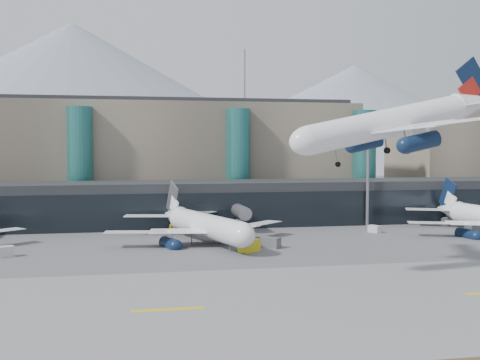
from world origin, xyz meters
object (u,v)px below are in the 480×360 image
object	(u,v)px
hero_jet	(406,113)
veh_g	(375,229)
veh_c	(271,243)
veh_d	(446,222)
veh_a	(4,252)
jet_parked_mid	(198,217)
veh_h	(249,246)
veh_b	(176,229)
lightmast_mid	(368,163)

from	to	relation	value
hero_jet	veh_g	world-z (taller)	hero_jet
veh_c	veh_d	bearing A→B (deg)	69.90
veh_a	veh_g	distance (m)	72.69
jet_parked_mid	veh_d	bearing A→B (deg)	-94.16
veh_c	veh_h	bearing A→B (deg)	-99.98
veh_d	veh_h	xyz separation A→B (m)	(-51.99, -26.37, 0.24)
hero_jet	veh_d	bearing A→B (deg)	45.91
veh_a	veh_c	bearing A→B (deg)	-24.61
veh_b	veh_c	xyz separation A→B (m)	(15.00, -22.44, 0.12)
veh_a	veh_d	bearing A→B (deg)	-11.05
hero_jet	veh_h	bearing A→B (deg)	117.88
veh_c	veh_h	world-z (taller)	veh_h
veh_a	veh_b	xyz separation A→B (m)	(29.90, 23.09, -0.07)
veh_a	veh_b	distance (m)	37.78
veh_g	veh_a	bearing A→B (deg)	-105.92
veh_b	veh_h	bearing A→B (deg)	-170.09
lightmast_mid	veh_g	distance (m)	17.37
jet_parked_mid	veh_b	bearing A→B (deg)	-2.94
veh_a	veh_b	world-z (taller)	veh_a
hero_jet	veh_c	distance (m)	36.26
jet_parked_mid	veh_c	bearing A→B (deg)	-146.00
veh_c	veh_d	world-z (taller)	veh_c
veh_h	lightmast_mid	bearing A→B (deg)	0.66
hero_jet	veh_d	xyz separation A→B (m)	(34.82, 49.35, -21.65)
veh_a	veh_g	bearing A→B (deg)	-13.29
hero_jet	veh_a	world-z (taller)	hero_jet
veh_d	veh_h	world-z (taller)	veh_h
veh_a	lightmast_mid	bearing A→B (deg)	-6.26
lightmast_mid	veh_h	world-z (taller)	lightmast_mid
veh_d	hero_jet	bearing A→B (deg)	-171.53
veh_b	veh_c	world-z (taller)	veh_c
jet_parked_mid	veh_h	world-z (taller)	jet_parked_mid
jet_parked_mid	veh_a	distance (m)	34.88
veh_a	veh_g	xyz separation A→B (m)	(71.07, 15.29, -0.12)
jet_parked_mid	lightmast_mid	bearing A→B (deg)	-86.15
veh_a	veh_h	world-z (taller)	veh_h
veh_b	veh_g	world-z (taller)	veh_b
veh_b	veh_d	size ratio (longest dim) A/B	0.99
veh_b	veh_g	bearing A→B (deg)	-112.75
veh_b	veh_h	distance (m)	27.81
veh_g	veh_b	bearing A→B (deg)	-128.79
hero_jet	veh_d	distance (m)	64.16
hero_jet	veh_h	distance (m)	35.79
jet_parked_mid	veh_d	size ratio (longest dim) A/B	13.55
veh_a	veh_b	size ratio (longest dim) A/B	1.11
veh_c	veh_g	world-z (taller)	veh_c
hero_jet	veh_a	xyz separation A→B (m)	(-57.45, 25.69, -21.59)
hero_jet	veh_c	bearing A→B (deg)	106.60
jet_parked_mid	veh_h	xyz separation A→B (m)	(7.14, -12.87, -3.64)
jet_parked_mid	veh_b	world-z (taller)	jet_parked_mid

